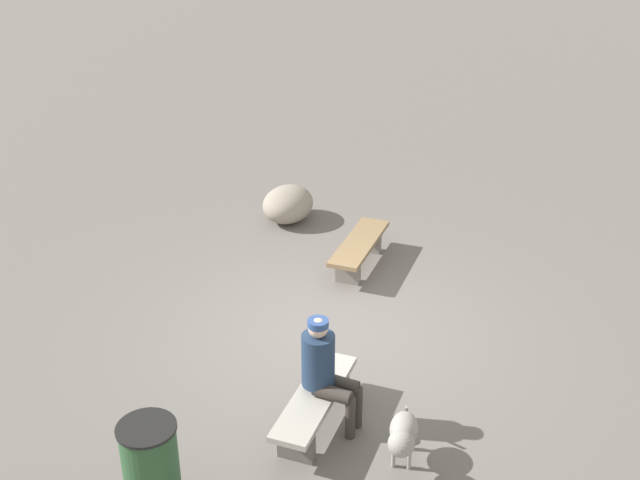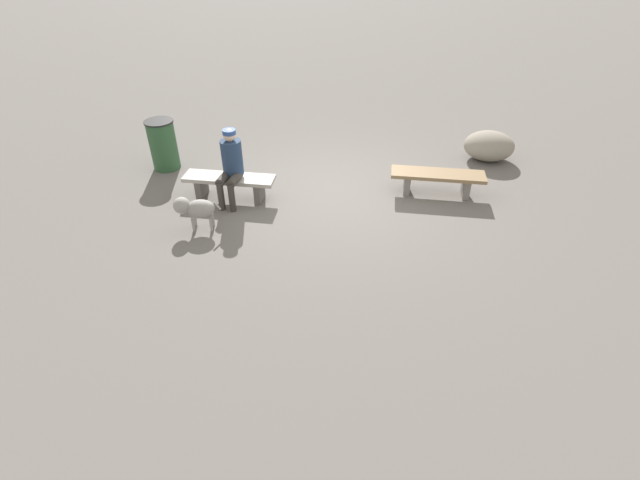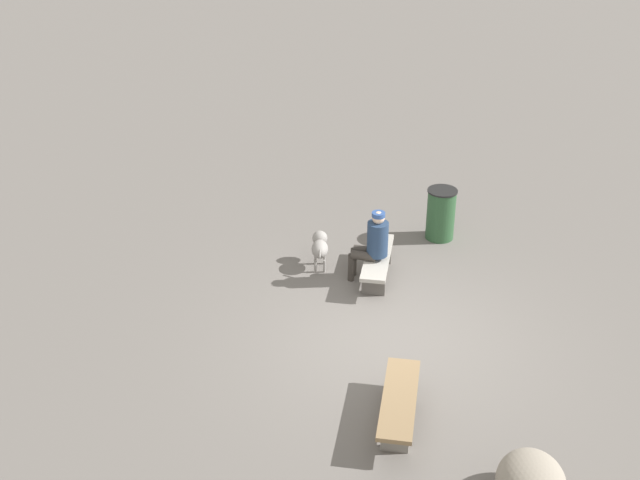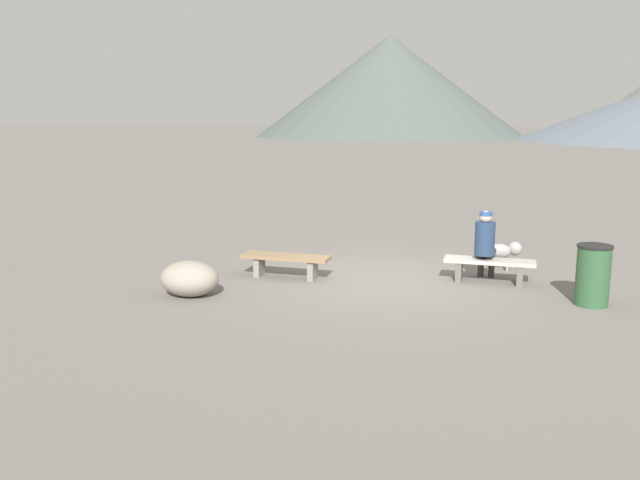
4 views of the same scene
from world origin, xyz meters
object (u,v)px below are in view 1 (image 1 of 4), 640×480
object	(u,v)px
bench_left	(359,248)
bench_right	(315,403)
seated_person	(325,366)
boulder	(288,204)
dog	(403,434)
trash_bin	(151,468)

from	to	relation	value
bench_left	bench_right	size ratio (longest dim) A/B	1.03
seated_person	boulder	distance (m)	5.25
bench_right	boulder	distance (m)	5.29
dog	boulder	size ratio (longest dim) A/B	0.75
boulder	dog	bearing A→B (deg)	21.10
bench_left	trash_bin	world-z (taller)	trash_bin
bench_right	seated_person	world-z (taller)	seated_person
bench_right	trash_bin	world-z (taller)	trash_bin
bench_left	dog	world-z (taller)	dog
bench_right	dog	world-z (taller)	dog
seated_person	dog	distance (m)	1.07
seated_person	boulder	xyz separation A→B (m)	(-5.07, -1.31, -0.44)
seated_person	trash_bin	world-z (taller)	seated_person
bench_left	dog	size ratio (longest dim) A/B	2.28
bench_left	trash_bin	xyz separation A→B (m)	(5.06, -1.44, 0.18)
seated_person	trash_bin	size ratio (longest dim) A/B	1.34
seated_person	trash_bin	distance (m)	2.04
dog	bench_right	bearing A→B (deg)	-112.80
bench_right	boulder	size ratio (longest dim) A/B	1.65
dog	trash_bin	xyz separation A→B (m)	(0.91, -2.27, 0.10)
bench_right	trash_bin	size ratio (longest dim) A/B	1.69
trash_bin	boulder	bearing A→B (deg)	179.05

